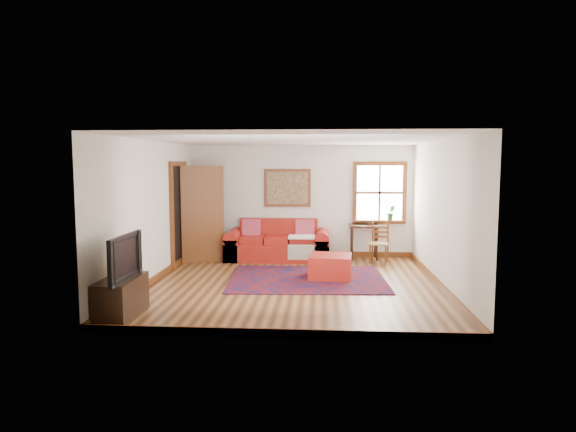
# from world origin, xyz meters

# --- Properties ---
(ground) EXTENTS (5.50, 5.50, 0.00)m
(ground) POSITION_xyz_m (0.00, 0.00, 0.00)
(ground) COLOR #482713
(ground) RESTS_ON ground
(room_envelope) EXTENTS (5.04, 5.54, 2.52)m
(room_envelope) POSITION_xyz_m (0.00, 0.02, 1.65)
(room_envelope) COLOR silver
(room_envelope) RESTS_ON ground
(window) EXTENTS (1.18, 0.20, 1.38)m
(window) POSITION_xyz_m (1.78, 2.70, 1.31)
(window) COLOR white
(window) RESTS_ON ground
(doorway) EXTENTS (0.89, 1.08, 2.14)m
(doorway) POSITION_xyz_m (-2.21, 1.78, 1.07)
(doorway) COLOR black
(doorway) RESTS_ON ground
(framed_artwork) EXTENTS (1.05, 0.07, 0.85)m
(framed_artwork) POSITION_xyz_m (-0.30, 2.71, 1.55)
(framed_artwork) COLOR brown
(framed_artwork) RESTS_ON ground
(persian_rug) EXTENTS (2.90, 2.37, 0.02)m
(persian_rug) POSITION_xyz_m (0.22, 0.44, 0.01)
(persian_rug) COLOR #620E0E
(persian_rug) RESTS_ON ground
(red_leather_sofa) EXTENTS (2.24, 0.92, 0.88)m
(red_leather_sofa) POSITION_xyz_m (-0.48, 2.31, 0.29)
(red_leather_sofa) COLOR #A21C14
(red_leather_sofa) RESTS_ON ground
(red_ottoman) EXTENTS (0.82, 0.82, 0.43)m
(red_ottoman) POSITION_xyz_m (0.64, 0.55, 0.22)
(red_ottoman) COLOR #A21C14
(red_ottoman) RESTS_ON ground
(side_table) EXTENTS (0.63, 0.47, 0.76)m
(side_table) POSITION_xyz_m (1.40, 2.50, 0.63)
(side_table) COLOR black
(side_table) RESTS_ON ground
(ladder_back_chair) EXTENTS (0.47, 0.46, 0.83)m
(ladder_back_chair) POSITION_xyz_m (1.70, 2.11, 0.44)
(ladder_back_chair) COLOR tan
(ladder_back_chair) RESTS_ON ground
(media_cabinet) EXTENTS (0.45, 1.00, 0.55)m
(media_cabinet) POSITION_xyz_m (-2.26, -2.03, 0.27)
(media_cabinet) COLOR black
(media_cabinet) RESTS_ON ground
(television) EXTENTS (0.14, 1.07, 0.62)m
(television) POSITION_xyz_m (-2.24, -2.15, 0.86)
(television) COLOR black
(television) RESTS_ON media_cabinet
(candle_hurricane) EXTENTS (0.12, 0.12, 0.18)m
(candle_hurricane) POSITION_xyz_m (-2.21, -1.62, 0.63)
(candle_hurricane) COLOR silver
(candle_hurricane) RESTS_ON media_cabinet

